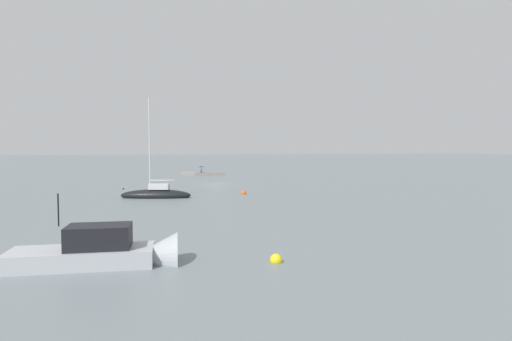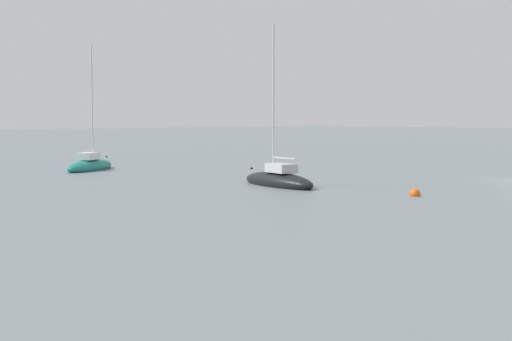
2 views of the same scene
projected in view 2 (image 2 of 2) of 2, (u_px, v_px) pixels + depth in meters
The scene contains 3 objects.
sailboat_teal_near at pixel (90, 166), 62.73m from camera, with size 6.19×7.55×11.28m.
sailboat_black_mid at pixel (278, 180), 48.14m from camera, with size 7.83×3.71×11.12m.
mooring_buoy_mid at pixel (415, 194), 41.88m from camera, with size 0.64×0.64×0.64m.
Camera 2 is at (-25.11, 49.59, 4.53)m, focal length 50.65 mm.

